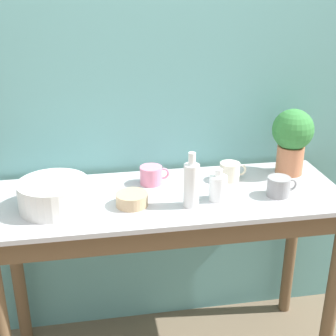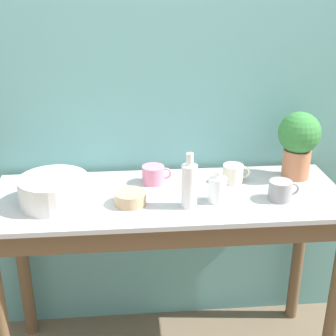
% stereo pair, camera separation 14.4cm
% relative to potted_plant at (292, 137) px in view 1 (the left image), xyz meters
% --- Properties ---
extents(wall_back, '(6.00, 0.05, 2.40)m').
position_rel_potted_plant_xyz_m(wall_back, '(-0.59, 0.19, 0.16)').
color(wall_back, '#609E9E').
rests_on(wall_back, ground_plane).
extents(counter_table, '(1.48, 0.54, 0.86)m').
position_rel_potted_plant_xyz_m(counter_table, '(-0.59, -0.15, -0.36)').
color(counter_table, brown).
rests_on(counter_table, ground_plane).
extents(potted_plant, '(0.18, 0.18, 0.30)m').
position_rel_potted_plant_xyz_m(potted_plant, '(0.00, 0.00, 0.00)').
color(potted_plant, '#B7704C').
rests_on(potted_plant, counter_table).
extents(bowl_wash_large, '(0.28, 0.28, 0.11)m').
position_rel_potted_plant_xyz_m(bowl_wash_large, '(-1.05, -0.17, -0.12)').
color(bowl_wash_large, silver).
rests_on(bowl_wash_large, counter_table).
extents(bottle_tall, '(0.06, 0.06, 0.22)m').
position_rel_potted_plant_xyz_m(bottle_tall, '(-0.51, -0.24, -0.08)').
color(bottle_tall, white).
rests_on(bottle_tall, counter_table).
extents(bottle_short, '(0.07, 0.07, 0.13)m').
position_rel_potted_plant_xyz_m(bottle_short, '(-0.40, -0.21, -0.12)').
color(bottle_short, white).
rests_on(bottle_short, counter_table).
extents(mug_pink, '(0.13, 0.10, 0.08)m').
position_rel_potted_plant_xyz_m(mug_pink, '(-0.64, -0.01, -0.14)').
color(mug_pink, pink).
rests_on(mug_pink, counter_table).
extents(mug_grey, '(0.13, 0.09, 0.08)m').
position_rel_potted_plant_xyz_m(mug_grey, '(-0.14, -0.22, -0.14)').
color(mug_grey, gray).
rests_on(mug_grey, counter_table).
extents(mug_cream, '(0.12, 0.09, 0.08)m').
position_rel_potted_plant_xyz_m(mug_cream, '(-0.29, -0.03, -0.14)').
color(mug_cream, beige).
rests_on(mug_cream, counter_table).
extents(bowl_small_tan, '(0.13, 0.13, 0.05)m').
position_rel_potted_plant_xyz_m(bowl_small_tan, '(-0.74, -0.20, -0.15)').
color(bowl_small_tan, tan).
rests_on(bowl_small_tan, counter_table).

